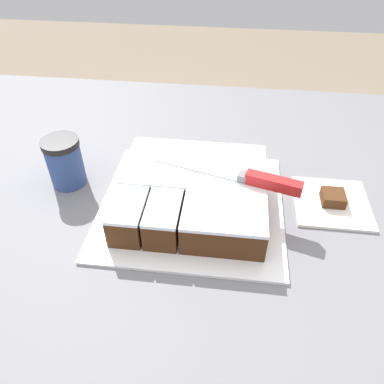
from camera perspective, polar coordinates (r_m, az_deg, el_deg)
The scene contains 7 objects.
countertop at distance 1.10m, azimuth -2.85°, elevation -18.97°, with size 1.40×1.10×0.88m.
cake_board at distance 0.74m, azimuth 0.00°, elevation -2.02°, with size 0.36×0.34×0.01m.
cake at distance 0.72m, azimuth 0.18°, elevation 0.08°, with size 0.28×0.26×0.06m.
knife at distance 0.69m, azimuth 10.00°, elevation 1.85°, with size 0.28×0.10×0.02m.
coffee_cup at distance 0.81m, azimuth -18.81°, elevation 4.38°, with size 0.07×0.07×0.11m.
paper_napkin at distance 0.80m, azimuth 20.47°, elevation -1.55°, with size 0.15×0.15×0.01m.
brownie at distance 0.79m, azimuth 20.70°, elevation -0.80°, with size 0.04×0.04×0.02m.
Camera 1 is at (0.12, -0.54, 1.39)m, focal length 35.00 mm.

